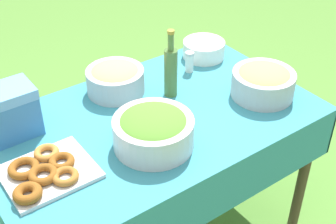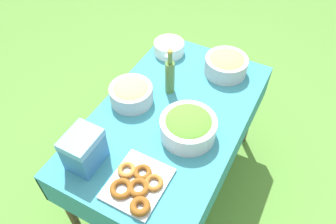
{
  "view_description": "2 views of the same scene",
  "coord_description": "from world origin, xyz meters",
  "px_view_note": "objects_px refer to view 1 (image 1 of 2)",
  "views": [
    {
      "loc": [
        0.86,
        1.31,
        1.91
      ],
      "look_at": [
        -0.05,
        0.05,
        0.8
      ],
      "focal_mm": 50.0,
      "sensor_mm": 36.0,
      "label": 1
    },
    {
      "loc": [
        1.13,
        0.58,
        2.2
      ],
      "look_at": [
        0.08,
        0.02,
        0.87
      ],
      "focal_mm": 35.0,
      "sensor_mm": 36.0,
      "label": 2
    }
  ],
  "objects_px": {
    "cooler_box": "(11,111)",
    "plate_stack": "(204,49)",
    "salad_bowl": "(153,130)",
    "olive_oil_bottle": "(171,70)",
    "donut_platter": "(45,172)",
    "bread_bowl": "(263,81)",
    "pasta_bowl": "(115,78)"
  },
  "relations": [
    {
      "from": "salad_bowl",
      "to": "plate_stack",
      "type": "bearing_deg",
      "value": -144.25
    },
    {
      "from": "cooler_box",
      "to": "pasta_bowl",
      "type": "bearing_deg",
      "value": -176.61
    },
    {
      "from": "salad_bowl",
      "to": "cooler_box",
      "type": "xyz_separation_m",
      "value": [
        0.4,
        -0.38,
        0.03
      ]
    },
    {
      "from": "salad_bowl",
      "to": "pasta_bowl",
      "type": "relative_size",
      "value": 1.2
    },
    {
      "from": "pasta_bowl",
      "to": "plate_stack",
      "type": "distance_m",
      "value": 0.53
    },
    {
      "from": "plate_stack",
      "to": "cooler_box",
      "type": "bearing_deg",
      "value": 2.86
    },
    {
      "from": "salad_bowl",
      "to": "olive_oil_bottle",
      "type": "xyz_separation_m",
      "value": [
        -0.26,
        -0.25,
        0.05
      ]
    },
    {
      "from": "plate_stack",
      "to": "salad_bowl",
      "type": "bearing_deg",
      "value": 35.75
    },
    {
      "from": "salad_bowl",
      "to": "cooler_box",
      "type": "distance_m",
      "value": 0.56
    },
    {
      "from": "salad_bowl",
      "to": "donut_platter",
      "type": "xyz_separation_m",
      "value": [
        0.41,
        -0.08,
        -0.05
      ]
    },
    {
      "from": "plate_stack",
      "to": "olive_oil_bottle",
      "type": "bearing_deg",
      "value": 28.45
    },
    {
      "from": "pasta_bowl",
      "to": "donut_platter",
      "type": "xyz_separation_m",
      "value": [
        0.49,
        0.33,
        -0.05
      ]
    },
    {
      "from": "plate_stack",
      "to": "cooler_box",
      "type": "xyz_separation_m",
      "value": [
        1.0,
        0.05,
        0.06
      ]
    },
    {
      "from": "salad_bowl",
      "to": "plate_stack",
      "type": "height_order",
      "value": "salad_bowl"
    },
    {
      "from": "cooler_box",
      "to": "plate_stack",
      "type": "bearing_deg",
      "value": -177.14
    },
    {
      "from": "olive_oil_bottle",
      "to": "bread_bowl",
      "type": "height_order",
      "value": "olive_oil_bottle"
    },
    {
      "from": "pasta_bowl",
      "to": "bread_bowl",
      "type": "height_order",
      "value": "bread_bowl"
    },
    {
      "from": "bread_bowl",
      "to": "cooler_box",
      "type": "distance_m",
      "value": 1.06
    },
    {
      "from": "donut_platter",
      "to": "bread_bowl",
      "type": "bearing_deg",
      "value": 175.95
    },
    {
      "from": "plate_stack",
      "to": "cooler_box",
      "type": "distance_m",
      "value": 1.01
    },
    {
      "from": "bread_bowl",
      "to": "pasta_bowl",
      "type": "bearing_deg",
      "value": -38.31
    },
    {
      "from": "pasta_bowl",
      "to": "cooler_box",
      "type": "height_order",
      "value": "cooler_box"
    },
    {
      "from": "plate_stack",
      "to": "olive_oil_bottle",
      "type": "height_order",
      "value": "olive_oil_bottle"
    },
    {
      "from": "plate_stack",
      "to": "olive_oil_bottle",
      "type": "distance_m",
      "value": 0.4
    },
    {
      "from": "salad_bowl",
      "to": "donut_platter",
      "type": "relative_size",
      "value": 0.93
    },
    {
      "from": "plate_stack",
      "to": "bread_bowl",
      "type": "relative_size",
      "value": 0.76
    },
    {
      "from": "salad_bowl",
      "to": "plate_stack",
      "type": "relative_size",
      "value": 1.47
    },
    {
      "from": "pasta_bowl",
      "to": "donut_platter",
      "type": "bearing_deg",
      "value": 34.45
    },
    {
      "from": "salad_bowl",
      "to": "plate_stack",
      "type": "xyz_separation_m",
      "value": [
        -0.6,
        -0.43,
        -0.03
      ]
    },
    {
      "from": "donut_platter",
      "to": "olive_oil_bottle",
      "type": "bearing_deg",
      "value": -165.74
    },
    {
      "from": "plate_stack",
      "to": "olive_oil_bottle",
      "type": "xyz_separation_m",
      "value": [
        0.34,
        0.18,
        0.08
      ]
    },
    {
      "from": "salad_bowl",
      "to": "donut_platter",
      "type": "bearing_deg",
      "value": -10.94
    }
  ]
}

